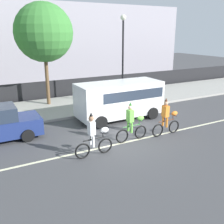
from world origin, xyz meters
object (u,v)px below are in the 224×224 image
parade_cyclist_orange (167,119)px  parked_van_white (120,98)px  parade_cyclist_zebra (94,137)px  street_lamp_post (123,47)px  parade_cyclist_lime (132,124)px

parade_cyclist_orange → parked_van_white: bearing=101.7°
parade_cyclist_zebra → parked_van_white: (3.43, 3.75, 0.44)m
parade_cyclist_zebra → street_lamp_post: street_lamp_post is taller
parade_cyclist_lime → street_lamp_post: (2.75, 5.53, 3.15)m
parade_cyclist_lime → parked_van_white: bearing=68.9°
street_lamp_post → parade_cyclist_zebra: bearing=-129.1°
parked_van_white → parade_cyclist_zebra: bearing=-132.5°
parade_cyclist_zebra → parade_cyclist_lime: bearing=14.8°
parked_van_white → street_lamp_post: (1.53, 2.36, 2.71)m
parade_cyclist_orange → street_lamp_post: street_lamp_post is taller
parade_cyclist_lime → street_lamp_post: 6.93m
parade_cyclist_orange → street_lamp_post: bearing=81.6°
parade_cyclist_zebra → street_lamp_post: 8.48m
parade_cyclist_lime → parade_cyclist_orange: size_ratio=1.00×
parade_cyclist_orange → street_lamp_post: (0.84, 5.72, 3.15)m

